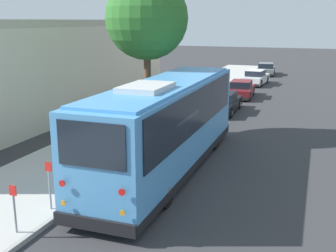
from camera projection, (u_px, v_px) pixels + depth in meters
ground_plane at (157, 182)px, 15.11m from camera, size 160.00×160.00×0.00m
sidewalk_slab at (64, 167)px, 16.40m from camera, size 80.00×4.34×0.15m
curb_strip at (116, 174)px, 15.65m from camera, size 80.00×0.14×0.15m
shuttle_bus at (167, 121)px, 15.82m from camera, size 11.51×2.73×3.61m
parked_sedan_black at (222, 103)px, 26.44m from camera, size 4.62×1.85×1.26m
parked_sedan_maroon at (241, 90)px, 31.59m from camera, size 4.30×1.89×1.27m
parked_sedan_white at (255, 78)px, 37.87m from camera, size 4.57×1.97×1.32m
parked_sedan_gray at (266, 69)px, 44.75m from camera, size 4.60×2.11×1.26m
street_tree at (148, 13)px, 19.46m from camera, size 3.85×3.85×8.08m
sign_post_near at (14, 208)px, 11.03m from camera, size 0.06×0.22×1.33m
sign_post_far at (50, 185)px, 12.42m from camera, size 0.06×0.22×1.47m
building_backdrop at (38, 71)px, 25.57m from camera, size 25.27×6.19×5.67m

